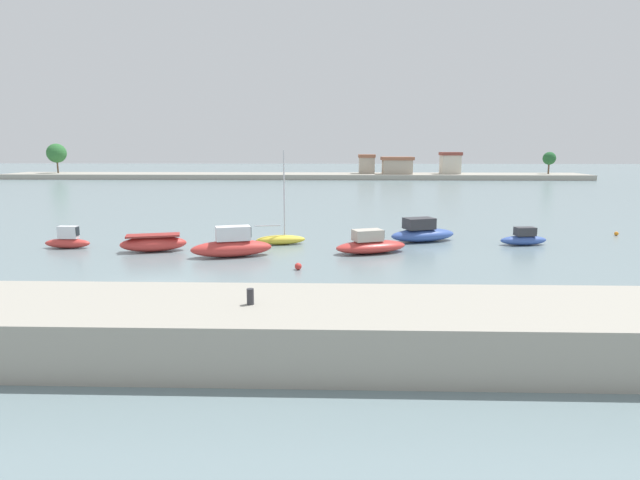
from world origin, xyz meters
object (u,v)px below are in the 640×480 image
at_px(moored_boat_4, 370,245).
at_px(moored_boat_6, 524,238).
at_px(mooring_buoy_1, 298,266).
at_px(moored_boat_0, 68,241).
at_px(moored_boat_3, 281,239).
at_px(mooring_buoy_0, 616,234).
at_px(moored_boat_5, 422,233).
at_px(mooring_bollard, 250,297).
at_px(moored_boat_1, 153,243).
at_px(moored_boat_2, 232,246).

relative_size(moored_boat_4, moored_boat_6, 1.51).
xyz_separation_m(moored_boat_6, mooring_buoy_1, (-16.24, -8.62, -0.29)).
relative_size(moored_boat_0, moored_boat_4, 0.60).
bearing_deg(moored_boat_3, mooring_buoy_0, -1.12).
relative_size(moored_boat_5, mooring_buoy_1, 13.46).
height_order(moored_boat_6, mooring_buoy_1, moored_boat_6).
height_order(mooring_bollard, mooring_buoy_0, mooring_bollard).
xyz_separation_m(moored_boat_1, mooring_buoy_1, (10.53, -5.33, -0.37)).
relative_size(moored_boat_2, moored_boat_6, 1.55).
relative_size(mooring_bollard, mooring_buoy_1, 1.32).
distance_m(moored_boat_1, moored_boat_2, 6.06).
bearing_deg(moored_boat_2, mooring_buoy_1, -55.99).
height_order(moored_boat_3, moored_boat_5, moored_boat_3).
bearing_deg(moored_boat_6, mooring_bollard, -134.90).
height_order(moored_boat_1, moored_boat_6, moored_boat_6).
height_order(moored_boat_1, moored_boat_3, moored_boat_3).
bearing_deg(mooring_buoy_1, mooring_buoy_0, 27.40).
xyz_separation_m(mooring_bollard, moored_boat_2, (-4.01, 17.14, -1.45)).
xyz_separation_m(moored_boat_4, moored_boat_6, (11.62, 3.40, -0.08)).
xyz_separation_m(moored_boat_4, moored_boat_5, (4.27, 4.67, 0.11)).
height_order(moored_boat_3, moored_boat_6, moored_boat_3).
distance_m(mooring_buoy_0, mooring_buoy_1, 28.55).
bearing_deg(moored_boat_6, moored_boat_5, 162.82).
height_order(moored_boat_2, moored_boat_5, moored_boat_2).
distance_m(moored_boat_2, moored_boat_6, 21.49).
bearing_deg(mooring_bollard, moored_boat_6, 52.47).
relative_size(moored_boat_0, moored_boat_5, 0.58).
distance_m(moored_boat_4, mooring_buoy_0, 22.19).
bearing_deg(mooring_buoy_1, mooring_bollard, -92.89).
xyz_separation_m(moored_boat_5, mooring_buoy_0, (16.46, 3.25, -0.52)).
bearing_deg(moored_boat_4, moored_boat_2, 168.84).
xyz_separation_m(moored_boat_3, moored_boat_5, (10.80, 1.60, 0.26)).
bearing_deg(moored_boat_6, mooring_buoy_0, 18.99).
height_order(mooring_bollard, moored_boat_3, moored_boat_3).
xyz_separation_m(mooring_buoy_0, mooring_buoy_1, (-25.35, -13.14, 0.04)).
bearing_deg(moored_boat_2, mooring_bollard, -94.22).
distance_m(moored_boat_1, moored_boat_3, 9.12).
distance_m(moored_boat_6, mooring_buoy_1, 18.39).
bearing_deg(moored_boat_2, moored_boat_4, -8.36).
xyz_separation_m(moored_boat_1, moored_boat_5, (19.42, 4.56, 0.11)).
bearing_deg(moored_boat_0, moored_boat_3, 7.94).
relative_size(mooring_bollard, moored_boat_2, 0.10).
distance_m(moored_boat_2, mooring_buoy_1, 6.02).
distance_m(mooring_bollard, mooring_buoy_1, 13.56).
bearing_deg(moored_boat_3, moored_boat_1, -172.28).
relative_size(mooring_bollard, moored_boat_4, 0.10).
bearing_deg(moored_boat_4, mooring_buoy_1, -151.70).
bearing_deg(mooring_buoy_0, mooring_bollard, -134.44).
distance_m(moored_boat_0, moored_boat_6, 33.46).
bearing_deg(mooring_bollard, moored_boat_4, 74.12).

